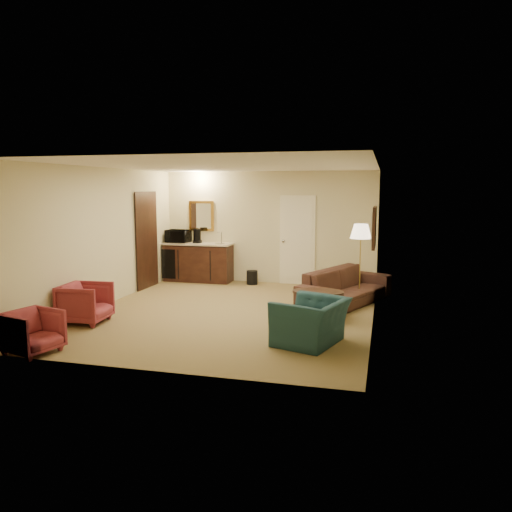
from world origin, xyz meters
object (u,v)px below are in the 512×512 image
Objects in this scene: floor_lamp at (360,263)px; waste_bin at (252,277)px; teal_armchair at (311,314)px; coffee_table at (318,305)px; microwave at (178,235)px; coffee_maker at (197,236)px; wetbar_cabinet at (198,262)px; rose_chair_near at (85,301)px; rose_chair_far at (32,330)px; sofa at (346,281)px.

waste_bin is (-2.50, 1.25, -0.61)m from floor_lamp.
teal_armchair reaches higher than coffee_table.
microwave is 1.63× the size of coffee_maker.
wetbar_cabinet is 1.06× the size of floor_lamp.
floor_lamp is at bearing -26.57° from waste_bin.
teal_armchair is 5.67m from microwave.
coffee_table is 3.34m from waste_bin.
coffee_table is at bearing -77.36° from rose_chair_near.
wetbar_cabinet is 1.38m from waste_bin.
coffee_maker is (-3.34, 4.16, 0.65)m from teal_armchair.
rose_chair_far is 4.41m from coffee_table.
rose_chair_near is 4.03m from microwave.
coffee_table is at bearing -41.07° from wetbar_cabinet.
coffee_table is (-0.36, -1.34, -0.19)m from sofa.
sofa is 3.96m from coffee_maker.
floor_lamp reaches higher than coffee_maker.
teal_armchair reaches higher than rose_chair_far.
waste_bin is (1.35, -0.07, -0.30)m from wetbar_cabinet.
teal_armchair is at bearing -43.27° from microwave.
rose_chair_far is at bearing -106.36° from waste_bin.
coffee_maker is (-0.02, -0.00, 0.63)m from wetbar_cabinet.
microwave is at bearing -177.74° from wetbar_cabinet.
sofa is at bearing -11.70° from coffee_maker.
rose_chair_near is 1.34× the size of microwave.
wetbar_cabinet is 1.65× the size of teal_armchair.
microwave is (-4.10, 1.47, 0.66)m from sofa.
wetbar_cabinet is at bearing -11.19° from rose_chair_near.
coffee_maker is at bearing 177.12° from waste_bin.
coffee_maker is (0.43, 3.98, 0.72)m from rose_chair_near.
wetbar_cabinet is 4.88× the size of coffee_maker.
floor_lamp is (0.25, 0.17, 0.33)m from sofa.
waste_bin is at bearing 124.48° from coffee_table.
rose_chair_near reaches higher than coffee_table.
wetbar_cabinet is 5.32m from teal_armchair.
wetbar_cabinet is 4.30m from coffee_table.
coffee_maker is at bearing -176.93° from wetbar_cabinet.
rose_chair_far is (-3.57, -1.36, -0.11)m from teal_armchair.
floor_lamp is 4.59× the size of coffee_maker.
rose_chair_far reaches higher than waste_bin.
coffee_table is at bearing -30.29° from coffee_maker.
rose_chair_far is 5.58m from coffee_maker.
sofa reaches higher than teal_armchair.
microwave reaches higher than rose_chair_far.
teal_armchair is 1.35m from coffee_table.
rose_chair_far is (0.20, -1.54, -0.04)m from rose_chair_near.
wetbar_cabinet is 5.13× the size of waste_bin.
waste_bin is at bearing -136.89° from teal_armchair.
rose_chair_far is 5.56m from microwave.
teal_armchair is at bearing -64.29° from waste_bin.
microwave is at bearing -167.18° from coffee_maker.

